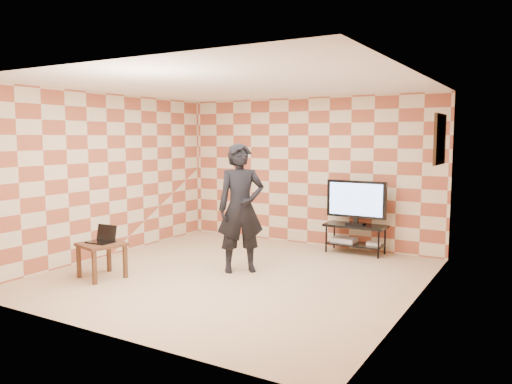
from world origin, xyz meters
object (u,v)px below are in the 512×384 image
at_px(person, 241,208).
at_px(tv, 356,200).
at_px(side_table, 102,249).
at_px(tv_stand, 355,232).

bearing_deg(person, tv, 18.93).
xyz_separation_m(tv, person, (-1.08, -1.96, 0.03)).
height_order(side_table, person, person).
height_order(tv, side_table, tv).
distance_m(tv_stand, person, 2.31).
height_order(tv, person, person).
bearing_deg(tv, person, -118.92).
bearing_deg(tv_stand, person, -118.89).
height_order(tv_stand, side_table, same).
distance_m(tv, person, 2.23).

